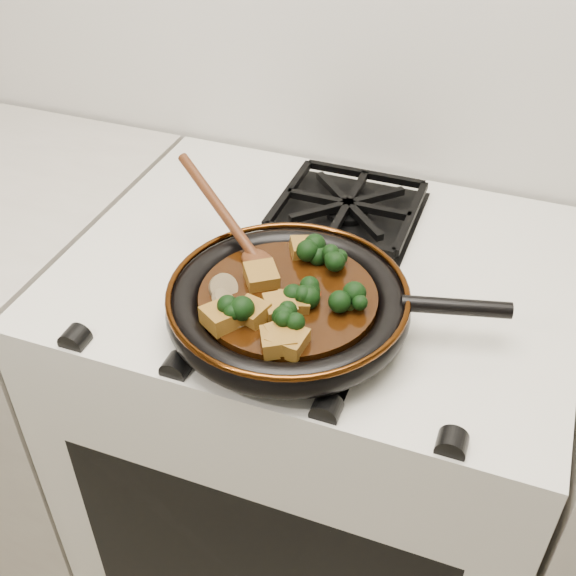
% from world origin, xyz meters
% --- Properties ---
extents(stove, '(0.76, 0.60, 0.90)m').
position_xyz_m(stove, '(0.00, 1.69, 0.45)').
color(stove, beige).
rests_on(stove, ground).
extents(burner_grate_front, '(0.23, 0.23, 0.03)m').
position_xyz_m(burner_grate_front, '(0.00, 1.55, 0.91)').
color(burner_grate_front, black).
rests_on(burner_grate_front, stove).
extents(burner_grate_back, '(0.23, 0.23, 0.03)m').
position_xyz_m(burner_grate_back, '(0.00, 1.83, 0.91)').
color(burner_grate_back, black).
rests_on(burner_grate_back, stove).
extents(skillet, '(0.44, 0.32, 0.05)m').
position_xyz_m(skillet, '(0.01, 1.54, 0.94)').
color(skillet, black).
rests_on(skillet, burner_grate_front).
extents(braising_sauce, '(0.24, 0.24, 0.02)m').
position_xyz_m(braising_sauce, '(0.00, 1.54, 0.95)').
color(braising_sauce, black).
rests_on(braising_sauce, skillet).
extents(tofu_cube_0, '(0.05, 0.06, 0.03)m').
position_xyz_m(tofu_cube_0, '(0.01, 1.50, 0.97)').
color(tofu_cube_0, brown).
rests_on(tofu_cube_0, braising_sauce).
extents(tofu_cube_1, '(0.05, 0.05, 0.03)m').
position_xyz_m(tofu_cube_1, '(-0.02, 1.48, 0.97)').
color(tofu_cube_1, brown).
rests_on(tofu_cube_1, braising_sauce).
extents(tofu_cube_2, '(0.05, 0.05, 0.03)m').
position_xyz_m(tofu_cube_2, '(-0.01, 1.63, 0.97)').
color(tofu_cube_2, brown).
rests_on(tofu_cube_2, braising_sauce).
extents(tofu_cube_3, '(0.05, 0.05, 0.02)m').
position_xyz_m(tofu_cube_3, '(0.04, 1.44, 0.97)').
color(tofu_cube_3, brown).
rests_on(tofu_cube_3, braising_sauce).
extents(tofu_cube_4, '(0.05, 0.05, 0.02)m').
position_xyz_m(tofu_cube_4, '(0.03, 1.45, 0.97)').
color(tofu_cube_4, brown).
rests_on(tofu_cube_4, braising_sauce).
extents(tofu_cube_5, '(0.05, 0.05, 0.02)m').
position_xyz_m(tofu_cube_5, '(0.02, 1.51, 0.97)').
color(tofu_cube_5, brown).
rests_on(tofu_cube_5, braising_sauce).
extents(tofu_cube_6, '(0.06, 0.06, 0.03)m').
position_xyz_m(tofu_cube_6, '(-0.05, 1.46, 0.97)').
color(tofu_cube_6, brown).
rests_on(tofu_cube_6, braising_sauce).
extents(tofu_cube_7, '(0.06, 0.06, 0.03)m').
position_xyz_m(tofu_cube_7, '(-0.04, 1.55, 0.97)').
color(tofu_cube_7, brown).
rests_on(tofu_cube_7, braising_sauce).
extents(tofu_cube_8, '(0.06, 0.06, 0.03)m').
position_xyz_m(tofu_cube_8, '(0.03, 1.44, 0.97)').
color(tofu_cube_8, brown).
rests_on(tofu_cube_8, braising_sauce).
extents(broccoli_floret_0, '(0.09, 0.09, 0.07)m').
position_xyz_m(broccoli_floret_0, '(-0.04, 1.46, 0.97)').
color(broccoli_floret_0, black).
rests_on(broccoli_floret_0, braising_sauce).
extents(broccoli_floret_1, '(0.09, 0.08, 0.07)m').
position_xyz_m(broccoli_floret_1, '(0.03, 1.53, 0.97)').
color(broccoli_floret_1, black).
rests_on(broccoli_floret_1, braising_sauce).
extents(broccoli_floret_2, '(0.08, 0.08, 0.07)m').
position_xyz_m(broccoli_floret_2, '(0.03, 1.47, 0.97)').
color(broccoli_floret_2, black).
rests_on(broccoli_floret_2, braising_sauce).
extents(broccoli_floret_3, '(0.08, 0.08, 0.05)m').
position_xyz_m(broccoli_floret_3, '(0.01, 1.62, 0.97)').
color(broccoli_floret_3, black).
rests_on(broccoli_floret_3, braising_sauce).
extents(broccoli_floret_4, '(0.08, 0.09, 0.06)m').
position_xyz_m(broccoli_floret_4, '(0.09, 1.54, 0.97)').
color(broccoli_floret_4, black).
rests_on(broccoli_floret_4, braising_sauce).
extents(broccoli_floret_5, '(0.09, 0.09, 0.07)m').
position_xyz_m(broccoli_floret_5, '(0.04, 1.61, 0.97)').
color(broccoli_floret_5, black).
rests_on(broccoli_floret_5, braising_sauce).
extents(carrot_coin_0, '(0.03, 0.03, 0.02)m').
position_xyz_m(carrot_coin_0, '(-0.00, 1.63, 0.96)').
color(carrot_coin_0, '#AE2304').
rests_on(carrot_coin_0, braising_sauce).
extents(carrot_coin_1, '(0.03, 0.03, 0.02)m').
position_xyz_m(carrot_coin_1, '(-0.06, 1.58, 0.96)').
color(carrot_coin_1, '#AE2304').
rests_on(carrot_coin_1, braising_sauce).
extents(carrot_coin_2, '(0.03, 0.03, 0.02)m').
position_xyz_m(carrot_coin_2, '(0.03, 1.53, 0.96)').
color(carrot_coin_2, '#AE2304').
rests_on(carrot_coin_2, braising_sauce).
extents(carrot_coin_3, '(0.03, 0.03, 0.02)m').
position_xyz_m(carrot_coin_3, '(0.03, 1.54, 0.96)').
color(carrot_coin_3, '#AE2304').
rests_on(carrot_coin_3, braising_sauce).
extents(mushroom_slice_0, '(0.04, 0.04, 0.03)m').
position_xyz_m(mushroom_slice_0, '(-0.07, 1.49, 0.97)').
color(mushroom_slice_0, olive).
rests_on(mushroom_slice_0, braising_sauce).
extents(mushroom_slice_1, '(0.04, 0.04, 0.02)m').
position_xyz_m(mushroom_slice_1, '(-0.04, 1.46, 0.97)').
color(mushroom_slice_1, olive).
rests_on(mushroom_slice_1, braising_sauce).
extents(mushroom_slice_2, '(0.05, 0.05, 0.03)m').
position_xyz_m(mushroom_slice_2, '(-0.08, 1.51, 0.97)').
color(mushroom_slice_2, olive).
rests_on(mushroom_slice_2, braising_sauce).
extents(wooden_spoon, '(0.13, 0.10, 0.22)m').
position_xyz_m(wooden_spoon, '(-0.10, 1.62, 0.98)').
color(wooden_spoon, '#47220F').
rests_on(wooden_spoon, braising_sauce).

